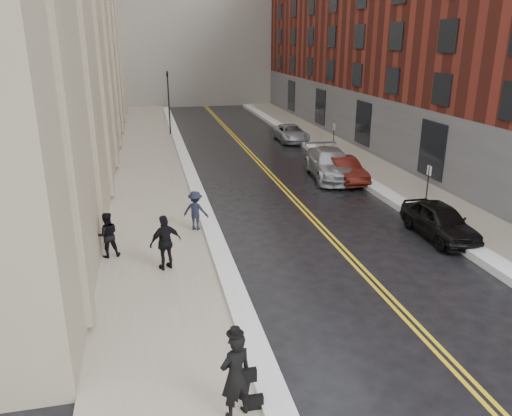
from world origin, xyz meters
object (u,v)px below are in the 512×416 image
car_silver_near (330,164)px  car_silver_far (291,133)px  pedestrian_a (107,235)px  pedestrian_main (236,375)px  car_black (440,221)px  car_maroon (344,170)px  pedestrian_c (166,242)px  pedestrian_b (196,211)px

car_silver_near → car_silver_far: bearing=92.2°
car_silver_far → pedestrian_a: (-12.71, -19.89, 0.36)m
pedestrian_main → car_black: bearing=-161.8°
car_maroon → car_silver_far: size_ratio=0.90×
car_silver_near → pedestrian_a: pedestrian_a is taller
pedestrian_c → pedestrian_a: bearing=-58.7°
car_black → pedestrian_c: bearing=-174.9°
pedestrian_main → pedestrian_b: size_ratio=1.20×
pedestrian_c → car_silver_near: bearing=-155.7°
pedestrian_a → pedestrian_b: (3.40, 2.03, -0.02)m
car_maroon → pedestrian_a: pedestrian_a is taller
car_silver_near → car_black: bearing=-77.2°
pedestrian_a → car_black: bearing=167.6°
pedestrian_main → pedestrian_c: (-1.07, 7.49, -0.02)m
pedestrian_b → pedestrian_main: bearing=113.3°
car_black → car_silver_far: bearing=91.3°
car_black → pedestrian_a: pedestrian_a is taller
car_black → pedestrian_b: pedestrian_b is taller
car_silver_near → pedestrian_b: 11.02m
pedestrian_a → pedestrian_b: bearing=-158.9°
pedestrian_main → pedestrian_b: (0.31, 11.00, -0.17)m
car_silver_near → pedestrian_b: bearing=-134.2°
pedestrian_c → car_black: bearing=162.2°
car_black → pedestrian_a: bearing=177.9°
pedestrian_main → pedestrian_a: 9.49m
pedestrian_b → car_silver_near: bearing=-115.7°
car_maroon → pedestrian_a: size_ratio=2.45×
car_maroon → pedestrian_c: (-10.34, -9.58, 0.44)m
car_black → pedestrian_main: (-9.91, -8.38, 0.44)m
car_maroon → car_silver_near: car_silver_near is taller
car_black → pedestrian_a: 13.02m
car_silver_far → pedestrian_a: 23.60m
car_silver_near → pedestrian_a: size_ratio=3.33×
car_black → pedestrian_b: (-9.60, 2.62, 0.27)m
pedestrian_b → car_silver_far: bearing=-92.6°
car_silver_near → pedestrian_c: pedestrian_c is taller
car_silver_far → pedestrian_b: bearing=-116.2°
pedestrian_main → pedestrian_a: (-3.09, 8.97, -0.15)m
car_silver_far → pedestrian_a: size_ratio=2.72×
car_black → pedestrian_c: 11.03m
car_maroon → pedestrian_b: bearing=-148.4°
pedestrian_main → pedestrian_a: bearing=-93.1°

